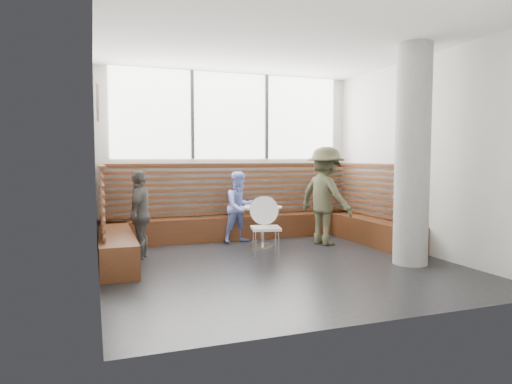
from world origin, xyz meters
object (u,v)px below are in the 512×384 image
object	(u,v)px
adult_man	(325,196)
child_back	(240,207)
cafe_chair	(264,222)
child_left	(140,214)
cafe_table	(262,218)
concrete_column	(413,155)

from	to	relation	value
adult_man	child_back	world-z (taller)	adult_man
cafe_chair	child_left	bearing A→B (deg)	175.68
cafe_chair	adult_man	size ratio (longest dim) A/B	0.54
adult_man	child_back	xyz separation A→B (m)	(-1.38, 0.74, -0.23)
cafe_table	child_left	world-z (taller)	child_left
concrete_column	cafe_table	world-z (taller)	concrete_column
cafe_table	child_left	bearing A→B (deg)	-173.67
concrete_column	cafe_table	bearing A→B (deg)	129.17
concrete_column	child_back	distance (m)	3.25
concrete_column	cafe_table	size ratio (longest dim) A/B	4.49
concrete_column	child_left	distance (m)	4.20
adult_man	child_back	distance (m)	1.58
cafe_table	cafe_chair	size ratio (longest dim) A/B	0.74
cafe_table	child_back	size ratio (longest dim) A/B	0.54
child_left	concrete_column	bearing A→B (deg)	84.88
concrete_column	cafe_chair	size ratio (longest dim) A/B	3.34
child_back	child_left	distance (m)	2.03
cafe_chair	adult_man	world-z (taller)	adult_man
concrete_column	adult_man	xyz separation A→B (m)	(-0.46, 1.77, -0.72)
child_back	child_left	size ratio (longest dim) A/B	0.95
cafe_table	child_back	distance (m)	0.61
cafe_table	adult_man	size ratio (longest dim) A/B	0.40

